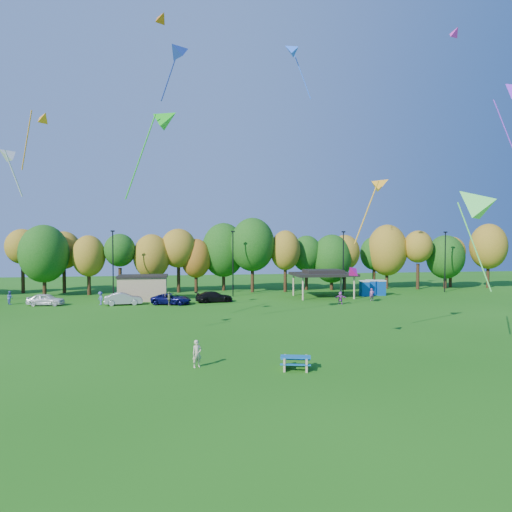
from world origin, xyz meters
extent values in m
plane|color=#19600F|center=(0.00, 0.00, 0.00)|extent=(160.00, 160.00, 0.00)
cylinder|color=black|center=(-28.03, 48.93, 2.06)|extent=(0.50, 0.50, 4.12)
ellipsoid|color=olive|center=(-28.03, 48.93, 6.86)|extent=(4.78, 4.78, 5.18)
cylinder|color=black|center=(-23.75, 44.20, 1.78)|extent=(0.50, 0.50, 3.56)
ellipsoid|color=#144C0F|center=(-23.75, 44.20, 5.94)|extent=(6.62, 6.62, 8.00)
cylinder|color=black|center=(-22.13, 48.25, 1.90)|extent=(0.50, 0.50, 3.79)
ellipsoid|color=olive|center=(-22.13, 48.25, 6.32)|extent=(4.94, 4.94, 5.58)
cylinder|color=black|center=(-18.02, 45.01, 1.67)|extent=(0.50, 0.50, 3.34)
ellipsoid|color=olive|center=(-18.02, 45.01, 5.56)|extent=(4.61, 4.61, 5.88)
cylinder|color=black|center=(-13.72, 44.85, 1.91)|extent=(0.50, 0.50, 3.82)
ellipsoid|color=#144C0F|center=(-13.72, 44.85, 6.36)|extent=(4.43, 4.43, 4.73)
cylinder|color=black|center=(-9.30, 45.50, 1.63)|extent=(0.50, 0.50, 3.25)
ellipsoid|color=olive|center=(-9.30, 45.50, 5.42)|extent=(5.33, 5.33, 6.53)
cylinder|color=black|center=(-5.45, 46.07, 1.98)|extent=(0.50, 0.50, 3.96)
ellipsoid|color=olive|center=(-5.45, 46.07, 6.61)|extent=(5.31, 5.31, 5.82)
cylinder|color=black|center=(-2.85, 46.34, 1.52)|extent=(0.50, 0.50, 3.05)
ellipsoid|color=#995914|center=(-2.85, 46.34, 5.08)|extent=(4.54, 4.54, 5.87)
cylinder|color=black|center=(1.42, 47.53, 1.89)|extent=(0.50, 0.50, 3.77)
ellipsoid|color=#144C0F|center=(1.42, 47.53, 6.29)|extent=(6.69, 6.69, 8.35)
cylinder|color=black|center=(5.46, 44.54, 2.14)|extent=(0.50, 0.50, 4.28)
ellipsoid|color=#144C0F|center=(5.46, 44.54, 7.14)|extent=(6.64, 6.64, 8.01)
cylinder|color=black|center=(10.41, 44.21, 1.88)|extent=(0.50, 0.50, 3.76)
ellipsoid|color=olive|center=(10.41, 44.21, 6.27)|extent=(4.49, 4.49, 6.02)
cylinder|color=black|center=(14.29, 46.25, 1.72)|extent=(0.50, 0.50, 3.43)
ellipsoid|color=#144C0F|center=(14.29, 46.25, 5.72)|extent=(4.77, 4.77, 5.63)
cylinder|color=black|center=(18.11, 45.40, 1.48)|extent=(0.50, 0.50, 2.95)
ellipsoid|color=#144C0F|center=(18.11, 45.40, 4.92)|extent=(6.14, 6.14, 7.54)
cylinder|color=black|center=(20.39, 45.86, 1.76)|extent=(0.50, 0.50, 3.52)
ellipsoid|color=olive|center=(20.39, 45.86, 5.87)|extent=(4.78, 4.78, 5.53)
cylinder|color=black|center=(26.06, 47.51, 1.69)|extent=(0.50, 0.50, 3.39)
ellipsoid|color=#144C0F|center=(26.06, 47.51, 5.64)|extent=(4.54, 4.54, 5.46)
cylinder|color=black|center=(27.70, 46.23, 1.86)|extent=(0.50, 0.50, 3.72)
ellipsoid|color=olive|center=(27.70, 46.23, 6.20)|extent=(6.32, 6.32, 8.24)
cylinder|color=black|center=(31.99, 44.27, 2.03)|extent=(0.50, 0.50, 4.06)
ellipsoid|color=olive|center=(31.99, 44.27, 6.77)|extent=(4.50, 4.50, 5.13)
cylinder|color=black|center=(37.07, 44.81, 1.53)|extent=(0.50, 0.50, 3.05)
ellipsoid|color=#144C0F|center=(37.07, 44.81, 5.09)|extent=(5.97, 5.97, 7.05)
cylinder|color=black|center=(38.98, 46.35, 1.78)|extent=(0.50, 0.50, 3.55)
ellipsoid|color=olive|center=(38.98, 46.35, 5.92)|extent=(4.60, 4.60, 4.99)
cylinder|color=black|center=(44.51, 44.51, 2.03)|extent=(0.50, 0.50, 4.07)
ellipsoid|color=olive|center=(44.51, 44.51, 6.78)|extent=(5.83, 5.83, 7.42)
cylinder|color=black|center=(-14.00, 40.00, 4.50)|extent=(0.16, 0.16, 9.00)
cube|color=black|center=(-14.00, 40.00, 9.00)|extent=(0.50, 0.25, 0.18)
cylinder|color=black|center=(2.00, 40.00, 4.50)|extent=(0.16, 0.16, 9.00)
cube|color=black|center=(2.00, 40.00, 9.00)|extent=(0.50, 0.25, 0.18)
cylinder|color=black|center=(18.00, 40.00, 4.50)|extent=(0.16, 0.16, 9.00)
cube|color=black|center=(18.00, 40.00, 9.00)|extent=(0.50, 0.25, 0.18)
cylinder|color=black|center=(34.00, 40.00, 4.50)|extent=(0.16, 0.16, 9.00)
cube|color=black|center=(34.00, 40.00, 9.00)|extent=(0.50, 0.25, 0.18)
cube|color=tan|center=(-10.00, 38.00, 1.50)|extent=(6.00, 4.00, 3.00)
cube|color=black|center=(-10.00, 38.00, 3.12)|extent=(6.30, 4.30, 0.25)
cylinder|color=tan|center=(10.50, 34.50, 1.50)|extent=(0.24, 0.24, 3.00)
cylinder|color=tan|center=(17.50, 34.50, 1.50)|extent=(0.24, 0.24, 3.00)
cylinder|color=tan|center=(10.50, 39.50, 1.50)|extent=(0.24, 0.24, 3.00)
cylinder|color=tan|center=(17.50, 39.50, 1.50)|extent=(0.24, 0.24, 3.00)
cube|color=black|center=(14.00, 37.00, 3.15)|extent=(8.20, 6.20, 0.35)
cube|color=black|center=(14.00, 37.00, 3.55)|extent=(5.00, 3.50, 0.45)
cube|color=#0C46A4|center=(20.11, 37.31, 1.00)|extent=(1.10, 1.10, 2.00)
cube|color=silver|center=(20.11, 37.31, 2.09)|extent=(1.15, 1.15, 0.18)
cube|color=#0C46A4|center=(21.41, 38.24, 1.00)|extent=(1.10, 1.10, 2.00)
cube|color=silver|center=(21.41, 38.24, 2.09)|extent=(1.15, 1.15, 0.18)
cube|color=#0C46A4|center=(22.71, 37.71, 1.00)|extent=(1.10, 1.10, 2.00)
cube|color=silver|center=(22.71, 37.71, 2.09)|extent=(1.15, 1.15, 0.18)
cube|color=tan|center=(1.00, 4.06, 0.36)|extent=(0.49, 1.44, 0.73)
cube|color=tan|center=(2.26, 3.73, 0.36)|extent=(0.49, 1.44, 0.73)
cube|color=#125E9F|center=(1.63, 3.90, 0.76)|extent=(1.95, 1.19, 0.06)
cube|color=#125E9F|center=(1.47, 3.29, 0.44)|extent=(1.82, 0.71, 0.05)
cube|color=#125E9F|center=(1.79, 4.50, 0.44)|extent=(1.82, 0.71, 0.05)
imported|color=beige|center=(-4.23, 5.29, 0.84)|extent=(0.72, 0.62, 1.68)
imported|color=white|center=(-21.06, 34.88, 0.72)|extent=(4.42, 2.30, 1.44)
imported|color=#A0A0A5|center=(-11.96, 33.84, 0.73)|extent=(4.60, 2.03, 1.47)
imported|color=#0C0E4D|center=(-6.30, 33.35, 0.67)|extent=(5.22, 3.46, 1.33)
imported|color=black|center=(-1.02, 34.51, 0.68)|extent=(4.95, 2.65, 1.36)
imported|color=#5567BC|center=(-25.63, 36.62, 0.81)|extent=(0.99, 0.99, 1.62)
imported|color=#A444A1|center=(13.99, 30.10, 0.78)|extent=(1.52, 0.80, 1.56)
imported|color=#A95093|center=(19.14, 32.61, 0.80)|extent=(0.64, 0.47, 1.59)
imported|color=#758450|center=(-6.54, 32.33, 0.84)|extent=(0.58, 1.04, 1.68)
imported|color=#47509D|center=(-14.74, 34.42, 0.80)|extent=(1.08, 1.19, 1.60)
cone|color=orange|center=(-16.62, 19.03, 18.30)|extent=(1.74, 1.74, 1.41)
cylinder|color=orange|center=(-17.68, 17.97, 16.05)|extent=(1.34, 1.35, 4.73)
cone|color=#C96616|center=(-6.99, 27.27, 31.37)|extent=(2.07, 2.18, 1.78)
cone|color=#1CC119|center=(-6.13, 14.27, 17.42)|extent=(2.58, 2.14, 2.37)
cylinder|color=#1CC119|center=(-8.20, 13.93, 14.27)|extent=(2.47, 0.50, 6.61)
cylinder|color=purple|center=(24.49, 15.00, 17.16)|extent=(1.59, 2.45, 7.55)
cone|color=navy|center=(-4.98, 12.43, 21.96)|extent=(2.31, 2.19, 1.88)
cylinder|color=navy|center=(-5.98, 13.09, 20.16)|extent=(1.28, 0.88, 3.79)
cone|color=#F228BF|center=(19.92, 16.42, 27.01)|extent=(1.28, 1.52, 1.32)
cone|color=#51E653|center=(14.85, 6.39, 10.51)|extent=(4.00, 4.07, 3.27)
cylinder|color=#51E653|center=(16.26, 7.95, 7.36)|extent=(1.74, 1.92, 6.61)
cone|color=#FFA61A|center=(10.05, 10.29, 12.12)|extent=(1.93, 1.67, 1.67)
cylinder|color=#FFA61A|center=(8.62, 9.85, 9.87)|extent=(1.76, 0.62, 4.73)
cone|color=#CB0B86|center=(7.43, 9.65, 5.56)|extent=(1.50, 1.44, 1.22)
cone|color=#2865FF|center=(7.51, 29.80, 30.04)|extent=(2.53, 2.24, 2.13)
cylinder|color=#2865FF|center=(9.19, 30.46, 27.34)|extent=(2.03, 0.88, 5.67)
cone|color=silver|center=(-16.26, 9.08, 13.37)|extent=(1.64, 1.62, 1.33)
cylinder|color=silver|center=(-15.59, 8.49, 12.02)|extent=(0.90, 0.82, 2.85)
camera|label=1|loc=(-5.22, -22.62, 7.80)|focal=32.00mm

